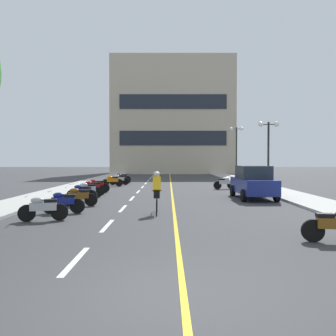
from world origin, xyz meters
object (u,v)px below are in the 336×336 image
Objects in this scene: motorcycle_1 at (44,208)px; motorcycle_6 at (93,187)px; motorcycle_4 at (83,192)px; motorcycle_9 at (113,181)px; motorcycle_3 at (80,196)px; street_lamp_far at (238,141)px; parked_car_near at (254,182)px; motorcycle_11 at (122,178)px; motorcycle_10 at (120,179)px; street_lamp_mid at (270,139)px; motorcycle_2 at (64,202)px; motorcycle_7 at (97,185)px; motorcycle_8 at (225,183)px; motorcycle_12 at (123,177)px; cyclist_rider at (158,192)px; motorcycle_5 at (88,190)px.

motorcycle_6 is (-0.21, 9.00, 0.00)m from motorcycle_1.
motorcycle_9 is at bearing 89.85° from motorcycle_4.
motorcycle_3 and motorcycle_9 have the same top height.
motorcycle_3 is at bearing -80.28° from motorcycle_4.
street_lamp_far is 3.17× the size of motorcycle_3.
parked_car_near is 2.52× the size of motorcycle_11.
motorcycle_10 is (0.28, 1.93, 0.00)m from motorcycle_9.
street_lamp_mid reaches higher than motorcycle_2.
motorcycle_7 is 6.95m from motorcycle_10.
motorcycle_4 is at bearing -87.19° from motorcycle_6.
street_lamp_far is 11.62m from motorcycle_8.
parked_car_near is at bearing 37.61° from motorcycle_1.
motorcycle_3 is 0.99× the size of motorcycle_10.
motorcycle_11 is (0.45, 9.89, 0.00)m from motorcycle_6.
street_lamp_mid is 12.48m from motorcycle_6.
motorcycle_12 is at bearing 143.60° from street_lamp_mid.
motorcycle_1 and motorcycle_3 have the same top height.
motorcycle_2 is at bearing -149.31° from parked_car_near.
motorcycle_10 is 1.40m from motorcycle_11.
parked_car_near is 9.41m from motorcycle_3.
motorcycle_3 is 4.29m from cyclist_rider.
motorcycle_1 is 15.72m from motorcycle_8.
street_lamp_mid is 2.86× the size of motorcycle_9.
cyclist_rider is at bearing -125.24° from street_lamp_mid.
parked_car_near reaches higher than motorcycle_9.
motorcycle_12 is at bearing -164.02° from street_lamp_far.
parked_car_near is 2.48× the size of motorcycle_12.
motorcycle_9 is (-11.46, 3.32, -3.11)m from street_lamp_mid.
motorcycle_4 is 0.99× the size of motorcycle_10.
motorcycle_4 is 1.64m from motorcycle_5.
cyclist_rider is (4.02, -4.13, 0.41)m from motorcycle_4.
street_lamp_far is 19.24m from motorcycle_6.
motorcycle_1 is 3.83m from motorcycle_3.
motorcycle_6 is 1.00× the size of motorcycle_8.
motorcycle_7 is at bearing 159.43° from parked_car_near.
motorcycle_7 is (-11.73, -13.33, -3.55)m from street_lamp_far.
motorcycle_3 is 6.75m from motorcycle_7.
street_lamp_mid is 2.79× the size of motorcycle_11.
street_lamp_mid is at bearing 66.05° from parked_car_near.
motorcycle_8 is 8.87m from motorcycle_9.
street_lamp_mid is at bearing -90.16° from street_lamp_far.
motorcycle_6 is 9.90m from motorcycle_11.
motorcycle_3 is 16.79m from motorcycle_12.
motorcycle_8 and motorcycle_10 have the same top height.
motorcycle_1 is 0.98× the size of motorcycle_12.
motorcycle_12 is at bearing 89.83° from motorcycle_1.
motorcycle_2 and motorcycle_3 have the same top height.
parked_car_near is at bearing -53.17° from motorcycle_11.
motorcycle_1 is 1.01× the size of motorcycle_5.
motorcycle_6 and motorcycle_10 have the same top height.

